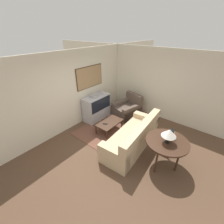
{
  "coord_description": "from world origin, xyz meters",
  "views": [
    {
      "loc": [
        -2.84,
        -2.03,
        3.27
      ],
      "look_at": [
        0.63,
        0.8,
        0.75
      ],
      "focal_mm": 24.0,
      "sensor_mm": 36.0,
      "label": 1
    }
  ],
  "objects": [
    {
      "name": "table_lamp",
      "position": [
        0.22,
        -1.29,
        1.1
      ],
      "size": [
        0.35,
        0.35,
        0.38
      ],
      "color": "black",
      "rests_on": "console_table"
    },
    {
      "name": "mantel_clock",
      "position": [
        0.51,
        -1.29,
        0.91
      ],
      "size": [
        0.14,
        0.1,
        0.21
      ],
      "color": "black",
      "rests_on": "console_table"
    },
    {
      "name": "console_table",
      "position": [
        0.28,
        -1.28,
        0.74
      ],
      "size": [
        1.07,
        1.07,
        0.81
      ],
      "color": "#3D2619",
      "rests_on": "ground_plane"
    },
    {
      "name": "coffee_table",
      "position": [
        0.52,
        0.84,
        0.34
      ],
      "size": [
        0.94,
        0.59,
        0.38
      ],
      "color": "#3D2619",
      "rests_on": "ground_plane"
    },
    {
      "name": "tv",
      "position": [
        0.89,
        1.79,
        0.5
      ],
      "size": [
        1.12,
        0.51,
        1.07
      ],
      "color": "#B7B7BC",
      "rests_on": "ground_plane"
    },
    {
      "name": "wall_right",
      "position": [
        2.63,
        0.0,
        1.35
      ],
      "size": [
        0.06,
        12.0,
        2.7
      ],
      "color": "beige",
      "rests_on": "ground_plane"
    },
    {
      "name": "remote",
      "position": [
        0.33,
        0.86,
        0.39
      ],
      "size": [
        0.12,
        0.16,
        0.02
      ],
      "color": "black",
      "rests_on": "coffee_table"
    },
    {
      "name": "armchair",
      "position": [
        1.82,
        0.93,
        0.3
      ],
      "size": [
        1.14,
        1.04,
        0.93
      ],
      "rotation": [
        0.0,
        0.0,
        -1.82
      ],
      "color": "brown",
      "rests_on": "ground_plane"
    },
    {
      "name": "wall_back",
      "position": [
        0.02,
        2.13,
        1.36
      ],
      "size": [
        12.0,
        0.1,
        2.7
      ],
      "color": "beige",
      "rests_on": "ground_plane"
    },
    {
      "name": "ground_plane",
      "position": [
        0.0,
        0.0,
        0.0
      ],
      "size": [
        12.0,
        12.0,
        0.0
      ],
      "primitive_type": "plane",
      "color": "brown"
    },
    {
      "name": "area_rug",
      "position": [
        0.62,
        0.94,
        0.01
      ],
      "size": [
        2.22,
        1.71,
        0.01
      ],
      "color": "brown",
      "rests_on": "ground_plane"
    },
    {
      "name": "couch",
      "position": [
        0.38,
        -0.25,
        0.33
      ],
      "size": [
        2.33,
        1.04,
        0.92
      ],
      "rotation": [
        0.0,
        0.0,
        3.22
      ],
      "color": "#CCB289",
      "rests_on": "ground_plane"
    }
  ]
}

